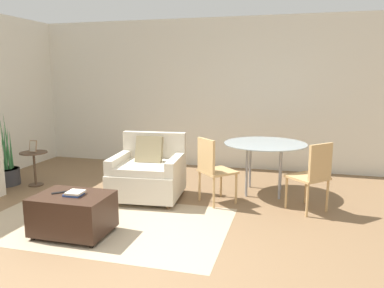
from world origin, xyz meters
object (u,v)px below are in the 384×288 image
(potted_plant, at_px, (5,170))
(tv_remote_primary, at_px, (59,193))
(dining_chair_near_right, at_px, (313,173))
(side_table, at_px, (34,162))
(armchair, at_px, (148,174))
(dining_chair_near_left, at_px, (212,166))
(ottoman, at_px, (73,213))
(picture_frame, at_px, (33,146))
(dining_table, at_px, (265,148))
(book_stack, at_px, (74,193))

(potted_plant, bearing_deg, tv_remote_primary, -35.60)
(dining_chair_near_right, bearing_deg, side_table, 178.53)
(armchair, relative_size, dining_chair_near_left, 1.12)
(potted_plant, relative_size, side_table, 2.15)
(tv_remote_primary, distance_m, dining_chair_near_left, 1.97)
(ottoman, relative_size, picture_frame, 4.29)
(side_table, distance_m, dining_chair_near_left, 2.88)
(armchair, relative_size, tv_remote_primary, 6.91)
(potted_plant, xyz_separation_m, dining_chair_near_right, (4.66, -0.03, 0.28))
(armchair, distance_m, tv_remote_primary, 1.47)
(side_table, relative_size, dining_table, 0.45)
(potted_plant, bearing_deg, side_table, 9.44)
(picture_frame, height_order, dining_chair_near_left, dining_chair_near_left)
(tv_remote_primary, bearing_deg, dining_chair_near_left, 43.74)
(armchair, xyz_separation_m, tv_remote_primary, (-0.50, -1.38, 0.11))
(picture_frame, distance_m, dining_chair_near_right, 4.17)
(tv_remote_primary, xyz_separation_m, side_table, (-1.45, 1.47, -0.08))
(potted_plant, distance_m, dining_chair_near_right, 4.67)
(picture_frame, xyz_separation_m, dining_chair_near_right, (4.17, -0.11, -0.11))
(side_table, bearing_deg, tv_remote_primary, -45.39)
(picture_frame, relative_size, dining_table, 0.16)
(side_table, height_order, dining_chair_near_right, dining_chair_near_right)
(book_stack, xyz_separation_m, side_table, (-1.66, 1.50, -0.09))
(tv_remote_primary, relative_size, picture_frame, 0.79)
(ottoman, bearing_deg, dining_chair_near_left, 47.90)
(side_table, xyz_separation_m, picture_frame, (0.00, 0.00, 0.25))
(potted_plant, xyz_separation_m, picture_frame, (0.49, 0.08, 0.40))
(armchair, distance_m, potted_plant, 2.44)
(potted_plant, bearing_deg, dining_chair_near_right, -0.32)
(dining_chair_near_right, bearing_deg, book_stack, -150.96)
(armchair, relative_size, dining_chair_near_right, 1.12)
(potted_plant, bearing_deg, armchair, -0.32)
(ottoman, relative_size, dining_chair_near_right, 0.88)
(picture_frame, relative_size, dining_chair_near_left, 0.21)
(ottoman, height_order, picture_frame, picture_frame)
(picture_frame, bearing_deg, dining_chair_near_left, -2.13)
(book_stack, bearing_deg, potted_plant, 146.57)
(potted_plant, relative_size, dining_chair_near_left, 1.28)
(book_stack, bearing_deg, picture_frame, 137.88)
(armchair, xyz_separation_m, dining_table, (1.57, 0.63, 0.33))
(tv_remote_primary, relative_size, side_table, 0.27)
(picture_frame, distance_m, dining_chair_near_left, 2.88)
(armchair, relative_size, picture_frame, 5.45)
(ottoman, xyz_separation_m, tv_remote_primary, (-0.17, 0.02, 0.21))
(armchair, bearing_deg, side_table, 177.20)
(side_table, distance_m, picture_frame, 0.25)
(ottoman, height_order, dining_chair_near_left, dining_chair_near_left)
(book_stack, distance_m, potted_plant, 2.59)
(tv_remote_primary, xyz_separation_m, dining_table, (2.07, 2.01, 0.22))
(tv_remote_primary, bearing_deg, ottoman, -7.19)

